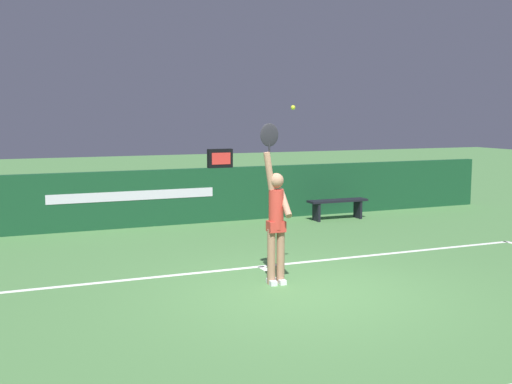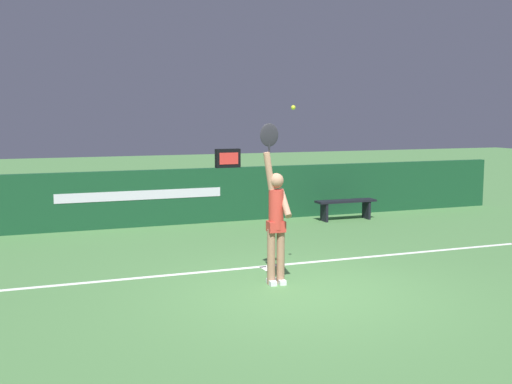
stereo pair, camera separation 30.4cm
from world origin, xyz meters
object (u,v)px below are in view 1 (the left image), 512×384
(speed_display, at_px, (220,158))
(tennis_ball, at_px, (293,107))
(tennis_player, at_px, (276,218))
(courtside_bench_near, at_px, (338,204))

(speed_display, relative_size, tennis_ball, 8.74)
(speed_display, distance_m, tennis_ball, 5.71)
(tennis_player, xyz_separation_m, tennis_ball, (0.27, 0.00, 1.63))
(tennis_player, bearing_deg, tennis_ball, 0.26)
(tennis_ball, xyz_separation_m, courtside_bench_near, (3.48, 4.67, -2.26))
(tennis_player, distance_m, courtside_bench_near, 6.02)
(courtside_bench_near, bearing_deg, tennis_ball, -126.65)
(tennis_player, relative_size, tennis_ball, 35.90)
(speed_display, height_order, tennis_ball, tennis_ball)
(speed_display, distance_m, courtside_bench_near, 3.04)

